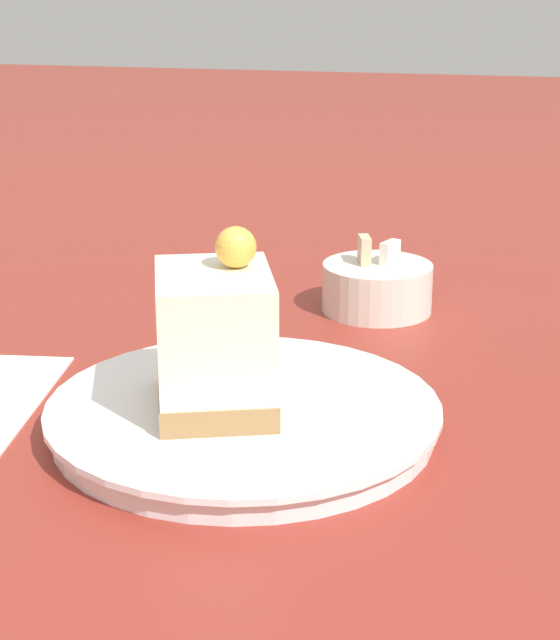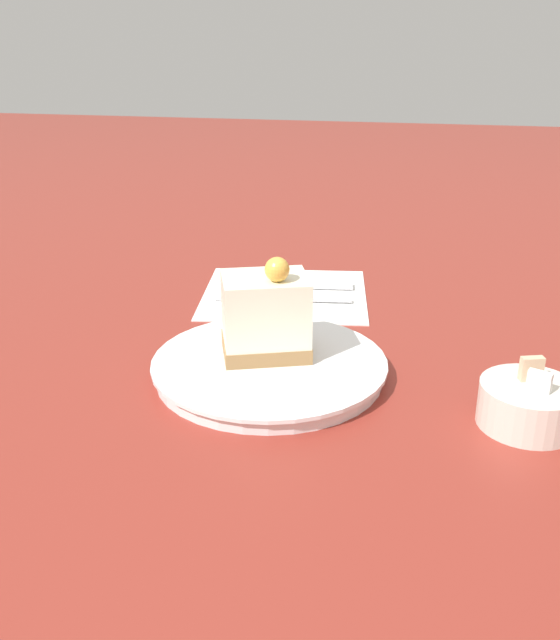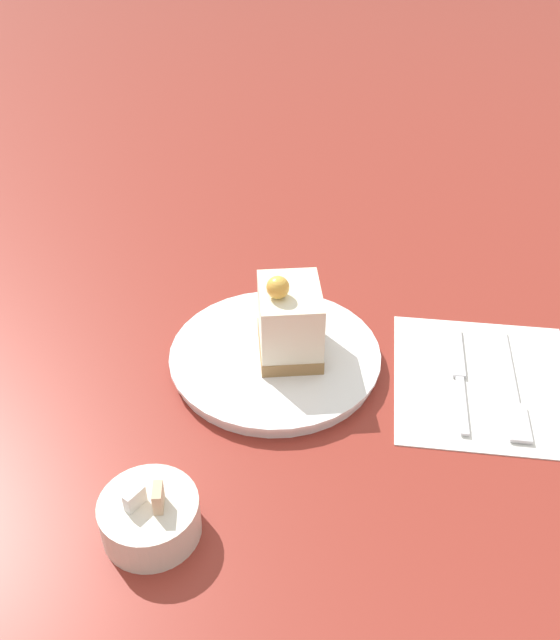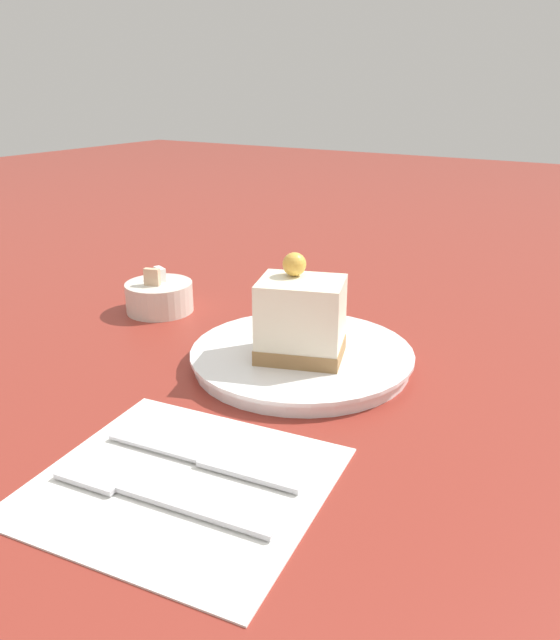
{
  "view_description": "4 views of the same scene",
  "coord_description": "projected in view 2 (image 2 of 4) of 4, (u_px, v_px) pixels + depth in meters",
  "views": [
    {
      "loc": [
        0.15,
        -0.57,
        0.27
      ],
      "look_at": [
        0.02,
        0.01,
        0.07
      ],
      "focal_mm": 60.0,
      "sensor_mm": 36.0,
      "label": 1
    },
    {
      "loc": [
        0.63,
        0.13,
        0.33
      ],
      "look_at": [
        0.01,
        0.01,
        0.07
      ],
      "focal_mm": 40.0,
      "sensor_mm": 36.0,
      "label": 2
    },
    {
      "loc": [
        -0.15,
        0.59,
        0.53
      ],
      "look_at": [
        -0.0,
        0.01,
        0.07
      ],
      "focal_mm": 40.0,
      "sensor_mm": 36.0,
      "label": 3
    },
    {
      "loc": [
        -0.52,
        -0.3,
        0.28
      ],
      "look_at": [
        -0.01,
        0.02,
        0.05
      ],
      "focal_mm": 35.0,
      "sensor_mm": 36.0,
      "label": 4
    }
  ],
  "objects": [
    {
      "name": "ground_plane",
      "position": [
        271.0,
        373.0,
        0.72
      ],
      "size": [
        4.0,
        4.0,
        0.0
      ],
      "primitive_type": "plane",
      "color": "maroon"
    },
    {
      "name": "plate",
      "position": [
        269.0,
        367.0,
        0.72
      ],
      "size": [
        0.24,
        0.24,
        0.02
      ],
      "color": "white",
      "rests_on": "ground_plane"
    },
    {
      "name": "cake_slice",
      "position": [
        266.0,
        315.0,
        0.71
      ],
      "size": [
        0.09,
        0.1,
        0.11
      ],
      "rotation": [
        0.0,
        0.0,
        0.33
      ],
      "color": "#9E7547",
      "rests_on": "plate"
    },
    {
      "name": "napkin",
      "position": [
        285.0,
        294.0,
        0.93
      ],
      "size": [
        0.22,
        0.23,
        0.0
      ],
      "rotation": [
        0.0,
        0.0,
        0.13
      ],
      "color": "white",
      "rests_on": "ground_plane"
    },
    {
      "name": "fork",
      "position": [
        298.0,
        284.0,
        0.95
      ],
      "size": [
        0.04,
        0.18,
        0.0
      ],
      "rotation": [
        0.0,
        0.0,
        0.12
      ],
      "color": "silver",
      "rests_on": "napkin"
    },
    {
      "name": "knife",
      "position": [
        270.0,
        298.0,
        0.91
      ],
      "size": [
        0.03,
        0.17,
        0.0
      ],
      "rotation": [
        0.0,
        0.0,
        0.12
      ],
      "color": "silver",
      "rests_on": "napkin"
    },
    {
      "name": "sugar_bowl",
      "position": [
        528.0,
        404.0,
        0.63
      ],
      "size": [
        0.09,
        0.09,
        0.06
      ],
      "color": "silver",
      "rests_on": "ground_plane"
    }
  ]
}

